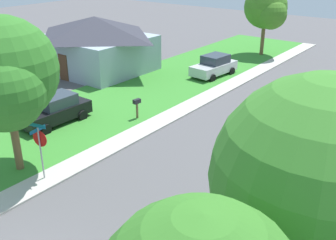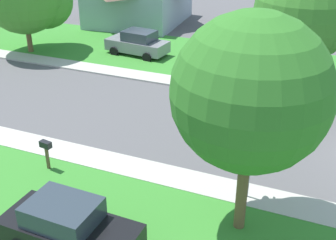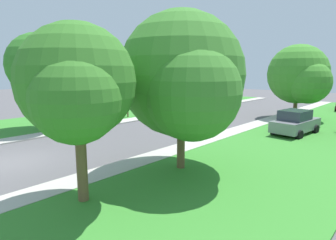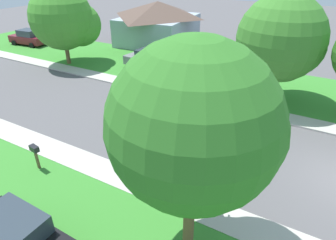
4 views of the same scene
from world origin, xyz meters
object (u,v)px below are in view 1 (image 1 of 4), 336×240
tree_corner_large (267,9)px  house_left_setback (96,43)px  car_black_behind_trees (55,110)px  tree_sidewalk_mid (4,76)px  stop_sign_far_corner (40,142)px  tree_across_right (327,195)px  car_silver_far_down_street (214,66)px  mailbox (137,104)px

tree_corner_large → house_left_setback: (-9.26, -13.43, -2.13)m
car_black_behind_trees → house_left_setback: (-6.41, 9.51, 1.50)m
tree_corner_large → tree_sidewalk_mid: bearing=-89.1°
stop_sign_far_corner → tree_sidewalk_mid: bearing=-166.4°
car_black_behind_trees → tree_sidewalk_mid: bearing=-55.0°
tree_across_right → car_black_behind_trees: bearing=164.7°
tree_across_right → house_left_setback: 27.12m
stop_sign_far_corner → tree_sidewalk_mid: 3.18m
house_left_setback → tree_sidewalk_mid: bearing=-55.7°
tree_corner_large → stop_sign_far_corner: bearing=-86.1°
stop_sign_far_corner → tree_corner_large: size_ratio=0.41×
car_silver_far_down_street → tree_across_right: tree_across_right is taller
car_black_behind_trees → house_left_setback: 11.57m
house_left_setback → car_silver_far_down_street: bearing=27.1°
tree_across_right → tree_sidewalk_mid: bearing=-179.4°
house_left_setback → stop_sign_far_corner: bearing=-51.4°
car_silver_far_down_street → tree_across_right: (14.17, -18.67, 3.26)m
tree_sidewalk_mid → tree_corner_large: bearing=90.9°
car_silver_far_down_street → mailbox: car_silver_far_down_street is taller
car_black_behind_trees → car_silver_far_down_street: size_ratio=0.97×
tree_sidewalk_mid → house_left_setback: size_ratio=0.80×
tree_corner_large → mailbox: (0.62, -19.54, -3.50)m
house_left_setback → tree_corner_large: bearing=55.4°
stop_sign_far_corner → car_black_behind_trees: size_ratio=0.64×
stop_sign_far_corner → mailbox: (-1.23, 7.79, -0.88)m
car_black_behind_trees → tree_sidewalk_mid: (3.31, -4.72, 3.85)m
tree_across_right → tree_sidewalk_mid: size_ratio=0.98×
tree_across_right → tree_sidewalk_mid: tree_sidewalk_mid is taller
tree_corner_large → house_left_setback: 16.45m
stop_sign_far_corner → tree_sidewalk_mid: size_ratio=0.38×
house_left_setback → mailbox: size_ratio=6.92×
tree_sidewalk_mid → mailbox: size_ratio=5.51×
stop_sign_far_corner → tree_across_right: size_ratio=0.39×
tree_sidewalk_mid → house_left_setback: bearing=124.3°
car_silver_far_down_street → mailbox: 10.73m
car_silver_far_down_street → mailbox: (0.94, -10.69, 0.14)m
mailbox → tree_sidewalk_mid: bearing=-91.2°
stop_sign_far_corner → car_black_behind_trees: (-4.71, 4.39, -1.01)m
tree_across_right → mailbox: size_ratio=5.39×
tree_sidewalk_mid → tree_corner_large: tree_sidewalk_mid is taller
tree_across_right → car_silver_far_down_street: bearing=127.2°
car_silver_far_down_street → tree_corner_large: 9.57m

